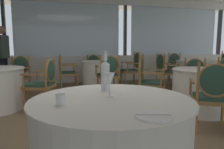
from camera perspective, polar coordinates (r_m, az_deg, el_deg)
The scene contains 25 objects.
ground_plane at distance 3.17m, azimuth -8.20°, elevation -13.54°, with size 15.18×15.18×0.00m, color #756047.
window_wall_far at distance 6.81m, azimuth -11.59°, elevation 7.01°, with size 11.68×0.14×2.73m.
foreground_table at distance 1.70m, azimuth -0.11°, elevation -18.98°, with size 1.21×1.21×0.76m.
side_plate at distance 1.19m, azimuth 11.11°, elevation -11.00°, with size 0.21×0.21×0.01m, color white.
butter_knife at distance 1.19m, azimuth 11.11°, elevation -10.76°, with size 0.20×0.02×0.00m, color silver.
water_bottle at distance 1.81m, azimuth -1.84°, elevation -0.06°, with size 0.07×0.07×0.35m.
wine_glass at distance 1.57m, azimuth -0.67°, elevation -1.57°, with size 0.08×0.08×0.19m.
water_tumbler at distance 1.43m, azimuth -13.82°, elevation -6.63°, with size 0.06×0.06×0.07m, color white.
background_table_0 at distance 6.35m, azimuth 21.57°, elevation 0.16°, with size 1.07×1.07×0.76m.
dining_chair_0_0 at distance 5.80m, azimuth 13.99°, elevation 1.63°, with size 0.48×0.55×0.96m.
dining_chair_0_1 at distance 5.60m, azimuth 27.51°, elevation 0.54°, with size 0.55×0.48×0.91m.
dining_chair_0_2 at distance 6.95m, azimuth 28.08°, elevation 2.17°, with size 0.48×0.55×1.01m.
dining_chair_0_3 at distance 7.12m, azimuth 17.01°, elevation 2.56°, with size 0.55×0.48×0.95m.
dining_chair_1_0 at distance 3.88m, azimuth -18.02°, elevation -1.54°, with size 0.58×0.63×0.93m.
dining_chair_1_1 at distance 5.28m, azimuth -24.04°, elevation 0.47°, with size 0.63×0.58×0.94m.
background_table_2 at distance 3.98m, azimuth 23.09°, elevation -4.04°, with size 1.01×1.01×0.76m.
dining_chair_2_0 at distance 3.05m, azimuth 25.70°, elevation -4.34°, with size 0.65×0.62×0.95m.
dining_chair_2_2 at distance 4.86m, azimuth 21.67°, elevation -0.21°, with size 0.65×0.62×0.89m.
dining_chair_2_3 at distance 3.92m, azimuth 9.56°, elevation -0.69°, with size 0.62×0.65×1.00m.
background_table_3 at distance 5.71m, azimuth -3.15°, elevation -0.08°, with size 1.02×1.02×0.76m.
dining_chair_3_0 at distance 5.95m, azimuth 5.74°, elevation 2.16°, with size 0.48×0.54×1.00m.
dining_chair_3_1 at distance 6.60m, azimuth -4.82°, elevation 2.23°, with size 0.54×0.48×0.89m.
dining_chair_3_2 at distance 5.58m, azimuth -12.61°, elevation 1.28°, with size 0.48×0.54×0.93m.
dining_chair_3_3 at distance 4.79m, azimuth -0.88°, elevation 0.68°, with size 0.54×0.48×0.95m.
diner_person_0 at distance 6.47m, azimuth -27.60°, elevation 5.17°, with size 0.31×0.51×1.69m.
Camera 1 is at (-0.27, -2.95, 1.14)m, focal length 33.64 mm.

